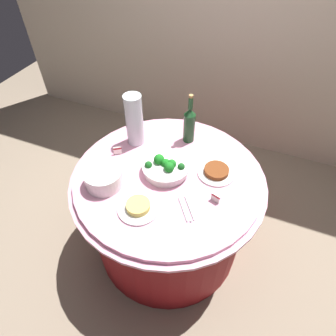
{
  "coord_description": "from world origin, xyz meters",
  "views": [
    {
      "loc": [
        0.44,
        -1.08,
        1.97
      ],
      "look_at": [
        0.0,
        0.0,
        0.79
      ],
      "focal_mm": 30.87,
      "sensor_mm": 36.0,
      "label": 1
    }
  ],
  "objects_px": {
    "wine_bottle": "(189,124)",
    "food_plate_noodles": "(138,207)",
    "broccoli_bowl": "(166,167)",
    "plate_stack": "(104,178)",
    "decorative_fruit_vase": "(135,122)",
    "serving_tongs": "(187,210)",
    "food_plate_stir_fry": "(216,172)",
    "label_placard_front": "(118,150)",
    "label_placard_mid": "(216,198)"
  },
  "relations": [
    {
      "from": "plate_stack",
      "to": "food_plate_stir_fry",
      "type": "bearing_deg",
      "value": 29.49
    },
    {
      "from": "broccoli_bowl",
      "to": "decorative_fruit_vase",
      "type": "height_order",
      "value": "decorative_fruit_vase"
    },
    {
      "from": "serving_tongs",
      "to": "label_placard_front",
      "type": "height_order",
      "value": "label_placard_front"
    },
    {
      "from": "decorative_fruit_vase",
      "to": "food_plate_stir_fry",
      "type": "relative_size",
      "value": 1.55
    },
    {
      "from": "wine_bottle",
      "to": "label_placard_mid",
      "type": "height_order",
      "value": "wine_bottle"
    },
    {
      "from": "label_placard_front",
      "to": "food_plate_stir_fry",
      "type": "bearing_deg",
      "value": 6.25
    },
    {
      "from": "serving_tongs",
      "to": "food_plate_stir_fry",
      "type": "distance_m",
      "value": 0.32
    },
    {
      "from": "plate_stack",
      "to": "food_plate_noodles",
      "type": "xyz_separation_m",
      "value": [
        0.25,
        -0.08,
        -0.03
      ]
    },
    {
      "from": "broccoli_bowl",
      "to": "label_placard_mid",
      "type": "height_order",
      "value": "broccoli_bowl"
    },
    {
      "from": "plate_stack",
      "to": "food_plate_noodles",
      "type": "relative_size",
      "value": 0.95
    },
    {
      "from": "plate_stack",
      "to": "wine_bottle",
      "type": "xyz_separation_m",
      "value": [
        0.31,
        0.55,
        0.08
      ]
    },
    {
      "from": "serving_tongs",
      "to": "food_plate_noodles",
      "type": "relative_size",
      "value": 0.7
    },
    {
      "from": "broccoli_bowl",
      "to": "label_placard_front",
      "type": "bearing_deg",
      "value": 174.5
    },
    {
      "from": "broccoli_bowl",
      "to": "food_plate_noodles",
      "type": "xyz_separation_m",
      "value": [
        -0.03,
        -0.3,
        -0.02
      ]
    },
    {
      "from": "decorative_fruit_vase",
      "to": "food_plate_noodles",
      "type": "distance_m",
      "value": 0.57
    },
    {
      "from": "wine_bottle",
      "to": "decorative_fruit_vase",
      "type": "bearing_deg",
      "value": -155.23
    },
    {
      "from": "wine_bottle",
      "to": "label_placard_mid",
      "type": "bearing_deg",
      "value": -54.96
    },
    {
      "from": "broccoli_bowl",
      "to": "label_placard_front",
      "type": "xyz_separation_m",
      "value": [
        -0.34,
        0.03,
        -0.01
      ]
    },
    {
      "from": "decorative_fruit_vase",
      "to": "serving_tongs",
      "type": "distance_m",
      "value": 0.65
    },
    {
      "from": "label_placard_mid",
      "to": "broccoli_bowl",
      "type": "bearing_deg",
      "value": 162.57
    },
    {
      "from": "decorative_fruit_vase",
      "to": "broccoli_bowl",
      "type": "bearing_deg",
      "value": -32.97
    },
    {
      "from": "broccoli_bowl",
      "to": "wine_bottle",
      "type": "bearing_deg",
      "value": 85.82
    },
    {
      "from": "decorative_fruit_vase",
      "to": "food_plate_noodles",
      "type": "relative_size",
      "value": 1.55
    },
    {
      "from": "label_placard_front",
      "to": "decorative_fruit_vase",
      "type": "bearing_deg",
      "value": 71.41
    },
    {
      "from": "serving_tongs",
      "to": "label_placard_mid",
      "type": "height_order",
      "value": "label_placard_mid"
    },
    {
      "from": "decorative_fruit_vase",
      "to": "food_plate_noodles",
      "type": "height_order",
      "value": "decorative_fruit_vase"
    },
    {
      "from": "decorative_fruit_vase",
      "to": "serving_tongs",
      "type": "bearing_deg",
      "value": -39.15
    },
    {
      "from": "food_plate_stir_fry",
      "to": "label_placard_front",
      "type": "height_order",
      "value": "label_placard_front"
    },
    {
      "from": "plate_stack",
      "to": "label_placard_front",
      "type": "xyz_separation_m",
      "value": [
        -0.05,
        0.25,
        -0.02
      ]
    },
    {
      "from": "serving_tongs",
      "to": "label_placard_mid",
      "type": "relative_size",
      "value": 2.81
    },
    {
      "from": "decorative_fruit_vase",
      "to": "label_placard_front",
      "type": "height_order",
      "value": "decorative_fruit_vase"
    },
    {
      "from": "broccoli_bowl",
      "to": "wine_bottle",
      "type": "distance_m",
      "value": 0.34
    },
    {
      "from": "food_plate_stir_fry",
      "to": "label_placard_front",
      "type": "distance_m",
      "value": 0.62
    },
    {
      "from": "wine_bottle",
      "to": "serving_tongs",
      "type": "bearing_deg",
      "value": -71.52
    },
    {
      "from": "wine_bottle",
      "to": "label_placard_front",
      "type": "relative_size",
      "value": 6.11
    },
    {
      "from": "broccoli_bowl",
      "to": "label_placard_mid",
      "type": "relative_size",
      "value": 5.09
    },
    {
      "from": "plate_stack",
      "to": "food_plate_noodles",
      "type": "bearing_deg",
      "value": -18.37
    },
    {
      "from": "food_plate_stir_fry",
      "to": "food_plate_noodles",
      "type": "xyz_separation_m",
      "value": [
        -0.31,
        -0.4,
        0.0
      ]
    },
    {
      "from": "wine_bottle",
      "to": "label_placard_front",
      "type": "distance_m",
      "value": 0.48
    },
    {
      "from": "food_plate_noodles",
      "to": "label_placard_front",
      "type": "height_order",
      "value": "label_placard_front"
    },
    {
      "from": "wine_bottle",
      "to": "food_plate_noodles",
      "type": "bearing_deg",
      "value": -94.96
    },
    {
      "from": "broccoli_bowl",
      "to": "plate_stack",
      "type": "relative_size",
      "value": 1.33
    },
    {
      "from": "broccoli_bowl",
      "to": "serving_tongs",
      "type": "height_order",
      "value": "broccoli_bowl"
    },
    {
      "from": "food_plate_noodles",
      "to": "food_plate_stir_fry",
      "type": "bearing_deg",
      "value": 52.56
    },
    {
      "from": "wine_bottle",
      "to": "decorative_fruit_vase",
      "type": "relative_size",
      "value": 0.99
    },
    {
      "from": "plate_stack",
      "to": "label_placard_front",
      "type": "relative_size",
      "value": 3.82
    },
    {
      "from": "wine_bottle",
      "to": "food_plate_stir_fry",
      "type": "height_order",
      "value": "wine_bottle"
    },
    {
      "from": "label_placard_front",
      "to": "wine_bottle",
      "type": "bearing_deg",
      "value": 39.32
    },
    {
      "from": "plate_stack",
      "to": "decorative_fruit_vase",
      "type": "distance_m",
      "value": 0.42
    },
    {
      "from": "plate_stack",
      "to": "wine_bottle",
      "type": "relative_size",
      "value": 0.62
    }
  ]
}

